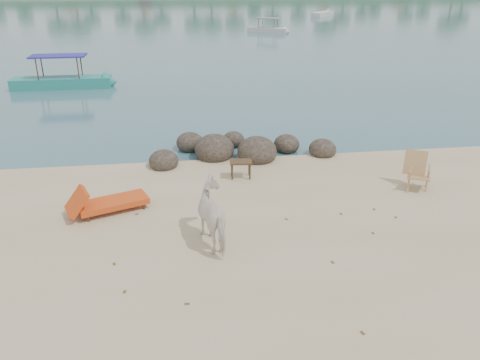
# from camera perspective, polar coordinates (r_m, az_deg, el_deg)

# --- Properties ---
(water) EXTENTS (400.00, 400.00, 0.00)m
(water) POSITION_cam_1_polar(r_m,az_deg,el_deg) (98.76, -7.28, 20.36)
(water) COLOR #36616C
(water) RESTS_ON ground
(boulders) EXTENTS (6.35, 2.86, 1.01)m
(boulders) POSITION_cam_1_polar(r_m,az_deg,el_deg) (16.01, -0.46, 3.67)
(boulders) COLOR #29241B
(boulders) RESTS_ON ground
(cow) EXTENTS (1.20, 1.81, 1.40)m
(cow) POSITION_cam_1_polar(r_m,az_deg,el_deg) (10.61, -2.82, -4.45)
(cow) COLOR white
(cow) RESTS_ON ground
(side_table) EXTENTS (0.69, 0.48, 0.53)m
(side_table) POSITION_cam_1_polar(r_m,az_deg,el_deg) (14.17, 0.10, 1.19)
(side_table) COLOR #362415
(side_table) RESTS_ON ground
(lounge_chair) EXTENTS (2.34, 1.51, 0.66)m
(lounge_chair) POSITION_cam_1_polar(r_m,az_deg,el_deg) (12.61, -15.25, -2.36)
(lounge_chair) COLOR red
(lounge_chair) RESTS_ON ground
(deck_chair) EXTENTS (0.95, 0.98, 1.06)m
(deck_chair) POSITION_cam_1_polar(r_m,az_deg,el_deg) (14.23, 21.03, 0.77)
(deck_chair) COLOR tan
(deck_chair) RESTS_ON ground
(boat_near) EXTENTS (5.89, 1.43, 2.86)m
(boat_near) POSITION_cam_1_polar(r_m,az_deg,el_deg) (27.80, -21.24, 13.42)
(boat_near) COLOR #238076
(boat_near) RESTS_ON water
(boat_mid) EXTENTS (4.73, 3.63, 2.42)m
(boat_mid) POSITION_cam_1_polar(r_m,az_deg,el_deg) (52.48, 3.45, 18.88)
(boat_mid) COLOR beige
(boat_mid) RESTS_ON water
(boat_far) EXTENTS (5.02, 5.82, 0.73)m
(boat_far) POSITION_cam_1_polar(r_m,az_deg,el_deg) (74.09, 10.04, 19.38)
(boat_far) COLOR beige
(boat_far) RESTS_ON water
(dead_leaves) EXTENTS (7.03, 5.10, 0.00)m
(dead_leaves) POSITION_cam_1_polar(r_m,az_deg,el_deg) (10.84, 4.86, -8.09)
(dead_leaves) COLOR brown
(dead_leaves) RESTS_ON ground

